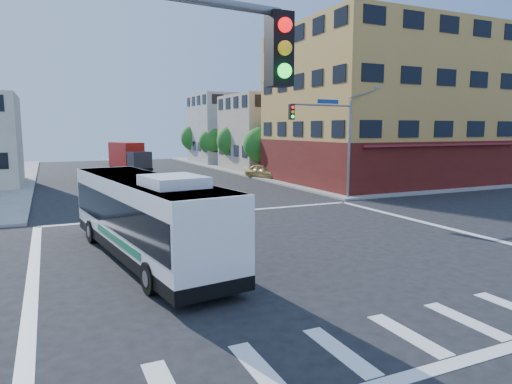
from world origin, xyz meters
name	(u,v)px	position (x,y,z in m)	size (l,w,h in m)	color
ground	(288,251)	(0.00, 0.00, 0.00)	(120.00, 120.00, 0.00)	black
sidewalk_ne	(387,164)	(35.00, 35.00, 0.07)	(50.00, 50.00, 0.15)	gray
corner_building_ne	(381,119)	(19.99, 18.48, 5.89)	(18.10, 15.44, 14.00)	#BB8743
building_east_near	(278,133)	(16.98, 33.98, 4.51)	(12.06, 10.06, 9.00)	tan
building_east_far	(235,129)	(16.98, 47.98, 5.01)	(12.06, 10.06, 10.00)	#ACADA7
signal_mast_ne	(331,129)	(9.08, 10.62, 4.98)	(7.91, 1.13, 8.07)	slate
signal_mast_sw	(17,132)	(-9.08, -10.64, 4.98)	(7.91, 1.01, 8.07)	slate
street_tree_a	(261,142)	(11.90, 27.92, 3.59)	(3.60, 3.60, 5.53)	#362013
street_tree_b	(233,139)	(11.90, 35.92, 3.75)	(3.80, 3.80, 5.79)	#362013
street_tree_c	(212,140)	(11.90, 43.92, 3.46)	(3.40, 3.40, 5.29)	#362013
street_tree_d	(195,136)	(11.90, 51.92, 3.88)	(4.00, 4.00, 6.03)	#362013
transit_bus	(145,216)	(-5.53, 1.29, 1.71)	(4.11, 12.07, 3.51)	black
box_truck	(129,158)	(-0.14, 38.47, 1.66)	(3.93, 7.91, 3.42)	#28282D
parked_car	(264,171)	(11.08, 25.55, 0.73)	(1.73, 4.31, 1.47)	tan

